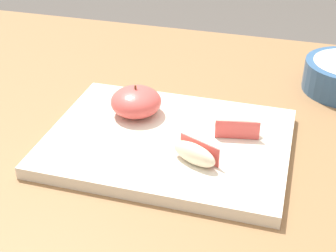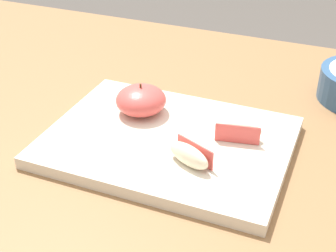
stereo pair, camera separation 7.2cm
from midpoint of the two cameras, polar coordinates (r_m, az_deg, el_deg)
name	(u,v)px [view 1 (the left image)]	position (r m, az deg, el deg)	size (l,w,h in m)	color
dining_table	(155,158)	(0.94, -3.78, -3.78)	(1.41, 0.85, 0.75)	brown
cutting_board	(168,142)	(0.79, -2.61, -1.93)	(0.38, 0.29, 0.02)	beige
apple_half_skin_up	(136,102)	(0.84, -6.22, 2.78)	(0.09, 0.09, 0.05)	#D14C47
apple_wedge_near_knife	(195,154)	(0.72, 0.24, -3.32)	(0.08, 0.05, 0.03)	beige
apple_wedge_middle	(237,126)	(0.78, 5.47, -0.07)	(0.08, 0.04, 0.03)	beige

